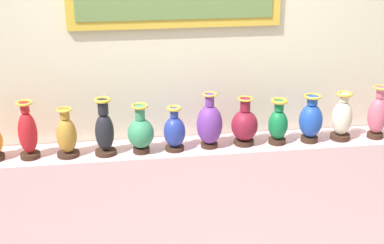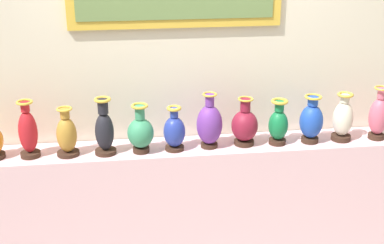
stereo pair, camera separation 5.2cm
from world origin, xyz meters
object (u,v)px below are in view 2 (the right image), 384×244
(vase_ivory, at_px, (343,119))
(vase_rose, at_px, (379,116))
(vase_crimson, at_px, (28,132))
(vase_ochre, at_px, (67,135))
(vase_jade, at_px, (141,132))
(vase_emerald, at_px, (278,124))
(vase_sapphire, at_px, (311,121))
(vase_onyx, at_px, (104,130))
(vase_burgundy, at_px, (245,125))
(vase_cobalt, at_px, (174,131))
(vase_violet, at_px, (209,124))

(vase_ivory, height_order, vase_rose, vase_rose)
(vase_crimson, height_order, vase_ochre, vase_crimson)
(vase_jade, xyz_separation_m, vase_emerald, (0.98, 0.02, 0.00))
(vase_sapphire, bearing_deg, vase_emerald, 179.68)
(vase_onyx, xyz_separation_m, vase_burgundy, (0.99, 0.03, -0.03))
(vase_ochre, distance_m, vase_ivory, 1.97)
(vase_rose, bearing_deg, vase_burgundy, 178.76)
(vase_ochre, height_order, vase_rose, vase_rose)
(vase_onyx, bearing_deg, vase_rose, 0.15)
(vase_burgundy, xyz_separation_m, vase_sapphire, (0.48, -0.02, 0.02))
(vase_emerald, bearing_deg, vase_ivory, 0.63)
(vase_cobalt, relative_size, vase_sapphire, 0.90)
(vase_crimson, relative_size, vase_emerald, 1.20)
(vase_jade, height_order, vase_violet, vase_violet)
(vase_ochre, bearing_deg, vase_onyx, -1.98)
(vase_burgundy, relative_size, vase_ivory, 0.98)
(vase_violet, xyz_separation_m, vase_sapphire, (0.74, -0.01, -0.01))
(vase_crimson, height_order, vase_sapphire, vase_crimson)
(vase_jade, height_order, vase_emerald, vase_jade)
(vase_violet, relative_size, vase_sapphire, 1.13)
(vase_burgundy, height_order, vase_sapphire, vase_sapphire)
(vase_jade, xyz_separation_m, vase_sapphire, (1.23, 0.01, 0.01))
(vase_ochre, distance_m, vase_onyx, 0.26)
(vase_violet, height_order, vase_sapphire, vase_violet)
(vase_jade, height_order, vase_sapphire, vase_sapphire)
(vase_crimson, distance_m, vase_burgundy, 1.49)
(vase_sapphire, bearing_deg, vase_cobalt, -179.62)
(vase_ivory, bearing_deg, vase_ochre, -179.83)
(vase_ivory, bearing_deg, vase_sapphire, -178.41)
(vase_ochre, bearing_deg, vase_rose, -0.09)
(vase_cobalt, bearing_deg, vase_ochre, 179.42)
(vase_crimson, relative_size, vase_violet, 1.00)
(vase_ochre, bearing_deg, vase_sapphire, -0.03)
(vase_cobalt, relative_size, vase_burgundy, 0.91)
(vase_onyx, relative_size, vase_emerald, 1.21)
(vase_rose, bearing_deg, vase_jade, -179.59)
(vase_emerald, xyz_separation_m, vase_sapphire, (0.24, -0.00, 0.01))
(vase_violet, height_order, vase_rose, vase_violet)
(vase_burgundy, bearing_deg, vase_rose, -1.24)
(vase_cobalt, xyz_separation_m, vase_sapphire, (0.99, 0.01, 0.03))
(vase_ochre, bearing_deg, vase_crimson, 178.11)
(vase_violet, relative_size, vase_emerald, 1.20)
(vase_jade, height_order, vase_cobalt, vase_jade)
(vase_sapphire, bearing_deg, vase_ivory, 1.59)
(vase_burgundy, xyz_separation_m, vase_ivory, (0.72, -0.01, 0.02))
(vase_burgundy, bearing_deg, vase_violet, -177.79)
(vase_ivory, distance_m, vase_rose, 0.27)
(vase_emerald, bearing_deg, vase_burgundy, 175.87)
(vase_crimson, distance_m, vase_ivory, 2.22)
(vase_jade, relative_size, vase_cobalt, 1.09)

